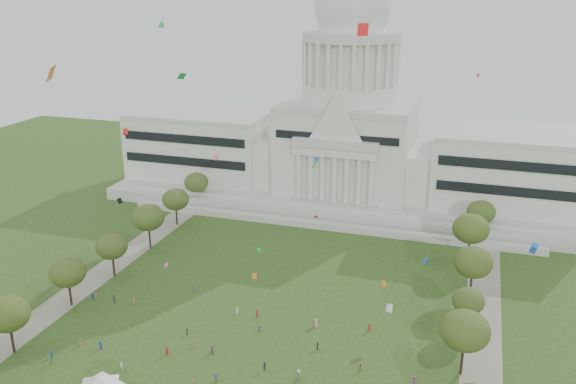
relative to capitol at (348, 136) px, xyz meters
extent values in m
plane|color=#2C491A|center=(0.00, -113.59, -22.30)|extent=(400.00, 400.00, 0.00)
cube|color=#BAB8AF|center=(0.00, 1.41, -20.30)|extent=(160.00, 60.00, 4.00)
cube|color=#BAB8AF|center=(0.00, -31.59, -21.30)|extent=(130.00, 3.00, 2.00)
cube|color=#BAB8AF|center=(0.00, -23.59, -19.80)|extent=(140.00, 3.00, 5.00)
cube|color=silver|center=(-55.00, 0.41, -7.30)|extent=(50.00, 34.00, 22.00)
cube|color=silver|center=(55.00, 0.41, -7.30)|extent=(50.00, 34.00, 22.00)
cube|color=silver|center=(-27.00, -1.59, -10.30)|extent=(12.00, 26.00, 16.00)
cube|color=silver|center=(27.00, -1.59, -10.30)|extent=(12.00, 26.00, 16.00)
cube|color=silver|center=(0.00, 0.41, -4.30)|extent=(44.00, 38.00, 28.00)
cube|color=silver|center=(0.00, -19.59, -1.10)|extent=(28.00, 3.00, 2.40)
cube|color=black|center=(-55.00, -16.79, -5.30)|extent=(46.00, 0.40, 11.00)
cube|color=black|center=(55.00, -16.79, -5.30)|extent=(46.00, 0.40, 11.00)
cylinder|color=silver|center=(0.00, 0.41, 15.10)|extent=(32.00, 32.00, 6.00)
cylinder|color=silver|center=(0.00, 0.41, 25.10)|extent=(28.00, 28.00, 14.00)
cylinder|color=#BAB8AF|center=(0.00, 0.41, 33.60)|extent=(32.40, 32.40, 3.00)
cylinder|color=silver|center=(0.00, 0.41, 39.10)|extent=(22.00, 22.00, 8.00)
ellipsoid|color=silver|center=(0.00, 0.41, 43.10)|extent=(25.00, 25.00, 26.20)
cube|color=gray|center=(-48.00, -83.59, -22.28)|extent=(8.00, 160.00, 0.04)
cube|color=gray|center=(48.00, -83.59, -22.28)|extent=(8.00, 160.00, 0.04)
cylinder|color=black|center=(-44.07, -116.55, -19.42)|extent=(0.56, 0.56, 5.75)
ellipsoid|color=#364B15|center=(-44.07, -116.55, -13.33)|extent=(8.86, 8.86, 7.25)
cylinder|color=black|center=(-45.04, -96.29, -19.56)|extent=(0.56, 0.56, 5.47)
ellipsoid|color=#394C18|center=(-45.04, -96.29, -13.77)|extent=(8.42, 8.42, 6.89)
cylinder|color=black|center=(44.17, -96.15, -19.19)|extent=(0.56, 0.56, 6.20)
ellipsoid|color=#3A511A|center=(44.17, -96.15, -12.62)|extent=(9.55, 9.55, 7.82)
cylinder|color=black|center=(-44.09, -79.67, -19.66)|extent=(0.56, 0.56, 5.27)
ellipsoid|color=#394918|center=(-44.09, -79.67, -14.07)|extent=(8.12, 8.12, 6.65)
cylinder|color=black|center=(44.40, -79.10, -20.02)|extent=(0.56, 0.56, 4.56)
ellipsoid|color=#35481A|center=(44.40, -79.10, -15.19)|extent=(7.01, 7.01, 5.74)
cylinder|color=black|center=(-44.08, -61.17, -19.28)|extent=(0.56, 0.56, 6.03)
ellipsoid|color=#39501B|center=(-44.08, -61.17, -12.89)|extent=(9.29, 9.29, 7.60)
cylinder|color=black|center=(44.76, -63.55, -19.31)|extent=(0.56, 0.56, 5.97)
ellipsoid|color=#384B18|center=(44.76, -63.55, -12.99)|extent=(9.19, 9.19, 7.52)
cylinder|color=black|center=(-45.22, -42.58, -19.59)|extent=(0.56, 0.56, 5.41)
ellipsoid|color=#34491B|center=(-45.22, -42.58, -13.86)|extent=(8.33, 8.33, 6.81)
cylinder|color=black|center=(43.49, -43.40, -19.11)|extent=(0.56, 0.56, 6.37)
ellipsoid|color=#3E5019|center=(43.49, -43.40, -12.35)|extent=(9.82, 9.82, 8.03)
cylinder|color=black|center=(-46.87, -24.45, -19.64)|extent=(0.56, 0.56, 5.32)
ellipsoid|color=#384D1D|center=(-46.87, -24.45, -14.00)|extent=(8.19, 8.19, 6.70)
cylinder|color=black|center=(45.96, -25.46, -19.56)|extent=(0.56, 0.56, 5.47)
ellipsoid|color=#374E17|center=(45.96, -25.46, -13.77)|extent=(8.42, 8.42, 6.89)
cylinder|color=#4C4C4C|center=(-21.20, -121.21, -20.94)|extent=(0.12, 0.12, 2.72)
pyramid|color=white|center=(-18.16, -124.25, -18.27)|extent=(11.44, 11.44, 2.17)
imported|color=#994C8C|center=(35.86, -102.35, -21.37)|extent=(1.06, 1.05, 1.86)
imported|color=olive|center=(25.35, -101.24, -21.48)|extent=(0.93, 0.83, 1.62)
imported|color=silver|center=(14.46, -107.13, -21.34)|extent=(0.70, 1.26, 1.90)
imported|color=#4C4C51|center=(7.34, -106.59, -21.31)|extent=(1.01, 1.30, 1.96)
imported|color=#994C8C|center=(-4.83, -104.49, -21.38)|extent=(1.22, 1.83, 1.84)
imported|color=#33723F|center=(-13.06, -99.59, -21.52)|extent=(0.85, 0.64, 1.55)
imported|color=#26262B|center=(15.38, -96.47, -21.46)|extent=(0.65, 1.03, 1.67)
cube|color=#33723F|center=(-34.15, -117.69, -21.56)|extent=(0.45, 0.44, 1.47)
cube|color=#B21E1E|center=(24.29, -85.90, -21.49)|extent=(0.45, 0.31, 1.61)
cube|color=olive|center=(-32.44, -110.21, -21.46)|extent=(0.42, 0.51, 1.67)
cube|color=olive|center=(-30.97, -91.66, -21.38)|extent=(0.51, 0.57, 1.82)
cube|color=navy|center=(-35.39, -115.92, -21.48)|extent=(0.48, 0.50, 1.63)
cube|color=#4C4C51|center=(-20.51, -81.37, -21.49)|extent=(0.33, 0.46, 1.61)
cube|color=navy|center=(-42.00, -92.16, -21.48)|extent=(0.51, 0.44, 1.64)
cube|color=olive|center=(-3.75, -115.74, -21.46)|extent=(0.42, 0.52, 1.68)
cube|color=olive|center=(12.28, -88.00, -21.39)|extent=(0.54, 0.41, 1.81)
cube|color=silver|center=(12.77, -87.97, -21.36)|extent=(0.37, 0.53, 1.87)
cube|color=#4C4C51|center=(14.60, -107.63, -21.44)|extent=(0.42, 0.52, 1.71)
cube|color=silver|center=(-6.11, -88.03, -21.57)|extent=(0.40, 0.45, 1.45)
cube|color=silver|center=(-19.69, -114.88, -21.53)|extent=(0.48, 0.42, 1.53)
cube|color=#4C4C51|center=(-0.28, -112.92, -21.32)|extent=(0.59, 0.46, 1.94)
cube|color=#B21E1E|center=(-13.41, -107.87, -21.45)|extent=(0.39, 0.50, 1.68)
cube|color=#4C4C51|center=(1.36, -93.50, -21.57)|extent=(0.44, 0.44, 1.46)
cube|color=#B21E1E|center=(-1.29, -87.80, -21.52)|extent=(0.45, 0.48, 1.55)
cube|color=olive|center=(-9.77, -103.59, -21.48)|extent=(0.35, 0.48, 1.63)
cube|color=navy|center=(-27.74, -110.01, -21.47)|extent=(0.49, 0.38, 1.65)
cube|color=#26262B|center=(-36.11, -92.10, -21.37)|extent=(0.55, 0.57, 1.85)
cube|color=olive|center=(-41.01, -92.10, -21.48)|extent=(0.35, 0.48, 1.63)
camera|label=1|loc=(42.86, -202.53, 49.56)|focal=38.00mm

